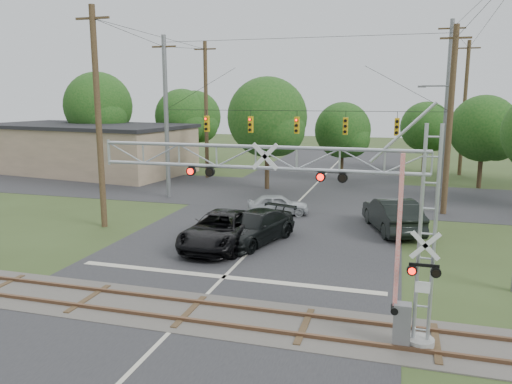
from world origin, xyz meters
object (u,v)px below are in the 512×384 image
(traffic_signal_span, at_px, (311,121))
(pickup_black, at_px, (221,230))
(car_dark, at_px, (254,227))
(sedan_silver, at_px, (278,205))
(commercial_building, at_px, (87,148))
(crossing_gantry, at_px, (319,205))
(streetlight, at_px, (444,136))

(traffic_signal_span, distance_m, pickup_black, 11.77)
(pickup_black, xyz_separation_m, car_dark, (1.42, 1.08, -0.06))
(sedan_silver, relative_size, commercial_building, 0.18)
(car_dark, relative_size, commercial_building, 0.26)
(traffic_signal_span, xyz_separation_m, car_dark, (-1.14, -9.33, -4.91))
(sedan_silver, bearing_deg, crossing_gantry, 179.14)
(pickup_black, xyz_separation_m, sedan_silver, (1.13, 7.25, -0.19))
(traffic_signal_span, bearing_deg, car_dark, -96.97)
(sedan_silver, relative_size, streetlight, 0.47)
(car_dark, bearing_deg, traffic_signal_span, 100.94)
(crossing_gantry, xyz_separation_m, pickup_black, (-6.06, 7.95, -3.27))
(pickup_black, height_order, sedan_silver, pickup_black)
(sedan_silver, distance_m, streetlight, 13.18)
(traffic_signal_span, xyz_separation_m, commercial_building, (-23.65, 9.25, -3.36))
(pickup_black, bearing_deg, commercial_building, 136.98)
(commercial_building, bearing_deg, streetlight, -0.73)
(crossing_gantry, height_order, commercial_building, crossing_gantry)
(sedan_silver, distance_m, commercial_building, 25.51)
(traffic_signal_span, height_order, streetlight, traffic_signal_span)
(commercial_building, bearing_deg, crossing_gantry, -37.65)
(car_dark, xyz_separation_m, commercial_building, (-22.51, 18.59, 1.55))
(traffic_signal_span, distance_m, streetlight, 9.75)
(commercial_building, relative_size, streetlight, 2.57)
(crossing_gantry, distance_m, sedan_silver, 16.35)
(traffic_signal_span, xyz_separation_m, sedan_silver, (-1.43, -3.16, -5.05))
(crossing_gantry, bearing_deg, traffic_signal_span, 100.80)
(pickup_black, bearing_deg, sedan_silver, 81.15)
(commercial_building, bearing_deg, sedan_silver, -21.37)
(pickup_black, distance_m, commercial_building, 28.87)
(crossing_gantry, height_order, pickup_black, crossing_gantry)
(streetlight, bearing_deg, pickup_black, -127.07)
(pickup_black, distance_m, sedan_silver, 7.34)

